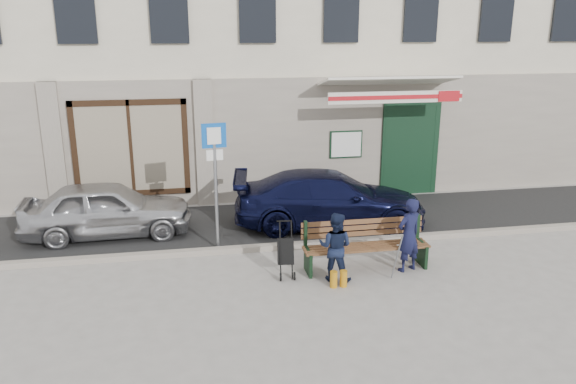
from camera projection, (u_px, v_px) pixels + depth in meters
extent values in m
plane|color=#9E9991|center=(296.00, 280.00, 10.23)|extent=(80.00, 80.00, 0.00)
cube|color=#282828|center=(271.00, 223.00, 13.16)|extent=(60.00, 3.20, 0.01)
cube|color=#9E9384|center=(282.00, 246.00, 11.63)|extent=(60.00, 0.18, 0.12)
cube|color=beige|center=(242.00, 7.00, 16.83)|extent=(20.00, 7.00, 10.00)
cube|color=#9E9384|center=(259.00, 141.00, 14.46)|extent=(20.00, 0.12, 3.20)
cube|color=maroon|center=(132.00, 147.00, 13.97)|extent=(2.50, 0.12, 2.00)
cube|color=black|center=(410.00, 147.00, 15.18)|extent=(1.60, 0.10, 2.60)
cube|color=black|center=(403.00, 147.00, 15.65)|extent=(1.25, 0.90, 2.40)
cube|color=white|center=(346.00, 144.00, 14.79)|extent=(0.80, 0.03, 0.65)
cube|color=white|center=(385.00, 82.00, 14.28)|extent=(3.40, 1.72, 0.42)
cube|color=white|center=(396.00, 97.00, 13.55)|extent=(3.40, 0.05, 0.28)
cube|color=red|center=(397.00, 97.00, 13.52)|extent=(3.40, 0.02, 0.10)
imported|color=#B9BABF|center=(107.00, 209.00, 12.25)|extent=(3.64, 1.55, 1.23)
imported|color=black|center=(330.00, 199.00, 12.88)|extent=(4.57, 2.32, 1.27)
cylinder|color=gray|center=(216.00, 190.00, 11.29)|extent=(0.07, 0.07, 2.53)
cube|color=#0C4FB1|center=(214.00, 136.00, 10.97)|extent=(0.49, 0.10, 0.49)
cube|color=white|center=(214.00, 136.00, 10.95)|extent=(0.27, 0.06, 0.33)
cube|color=white|center=(215.00, 155.00, 11.08)|extent=(0.33, 0.07, 0.21)
cube|color=brown|center=(366.00, 247.00, 10.57)|extent=(2.40, 0.50, 0.04)
cube|color=brown|center=(362.00, 227.00, 10.75)|extent=(2.40, 0.10, 0.36)
cube|color=black|center=(308.00, 262.00, 10.44)|extent=(0.06, 0.50, 0.45)
cube|color=black|center=(421.00, 254.00, 10.83)|extent=(0.06, 0.50, 0.45)
cube|color=white|center=(406.00, 245.00, 10.60)|extent=(0.34, 0.25, 0.11)
cylinder|color=gray|center=(397.00, 257.00, 9.98)|extent=(0.07, 0.34, 0.96)
cylinder|color=#B97A13|center=(334.00, 279.00, 9.90)|extent=(0.13, 0.13, 0.30)
cylinder|color=#B97A13|center=(343.00, 279.00, 9.93)|extent=(0.13, 0.13, 0.30)
imported|color=black|center=(409.00, 235.00, 10.44)|extent=(0.61, 0.51, 1.42)
imported|color=#131B34|center=(335.00, 247.00, 10.07)|extent=(0.78, 0.72, 1.28)
cylinder|color=black|center=(281.00, 277.00, 10.17)|extent=(0.05, 0.15, 0.15)
cylinder|color=black|center=(295.00, 276.00, 10.21)|extent=(0.05, 0.15, 0.15)
cube|color=black|center=(286.00, 251.00, 10.28)|extent=(0.33, 0.30, 0.50)
cylinder|color=black|center=(284.00, 221.00, 10.25)|extent=(0.28, 0.05, 0.02)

